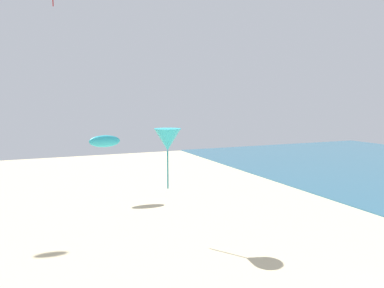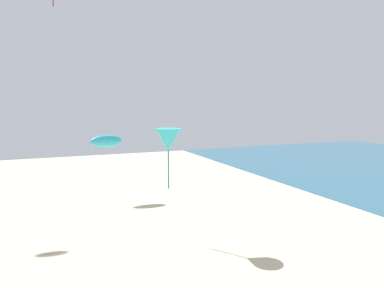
{
  "view_description": "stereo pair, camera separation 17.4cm",
  "coord_description": "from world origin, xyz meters",
  "views": [
    {
      "loc": [
        -2.57,
        0.77,
        8.5
      ],
      "look_at": [
        4.54,
        17.22,
        6.43
      ],
      "focal_mm": 34.41,
      "sensor_mm": 36.0,
      "label": 1
    },
    {
      "loc": [
        -2.41,
        0.71,
        8.5
      ],
      "look_at": [
        4.54,
        17.22,
        6.43
      ],
      "focal_mm": 34.41,
      "sensor_mm": 36.0,
      "label": 2
    }
  ],
  "objects": [
    {
      "name": "kite_cyan_parafoil",
      "position": [
        3.07,
        33.02,
        5.07
      ],
      "size": [
        2.68,
        0.74,
        1.04
      ],
      "color": "#2DB7CC"
    },
    {
      "name": "kite_cyan_delta",
      "position": [
        4.87,
        21.71,
        6.2
      ],
      "size": [
        1.63,
        1.63,
        3.71
      ],
      "color": "#2DB7CC"
    }
  ]
}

